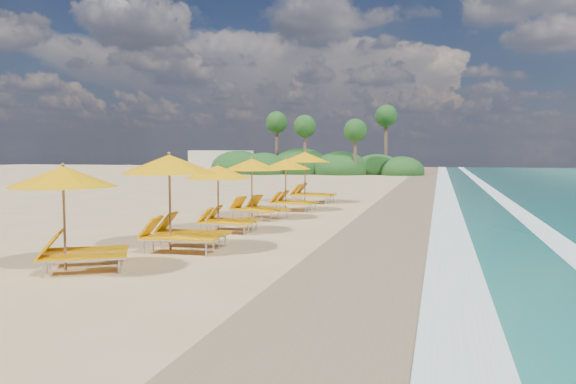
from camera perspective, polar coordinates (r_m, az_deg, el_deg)
ground at (r=19.81m, az=0.00°, el=-3.46°), size 160.00×160.00×0.00m
wet_sand at (r=19.16m, az=11.65°, el=-3.79°), size 4.00×160.00×0.01m
surf_foam at (r=19.18m, az=19.74°, el=-3.88°), size 4.00×160.00×0.01m
station_0 at (r=13.15m, az=-21.13°, el=-1.76°), size 3.18×3.18×2.37m
station_1 at (r=15.08m, az=-11.29°, el=-0.32°), size 2.93×2.73×2.62m
station_2 at (r=18.34m, az=-6.65°, el=-0.16°), size 2.46×2.28×2.24m
station_3 at (r=21.89m, az=-3.36°, el=0.82°), size 3.18×3.16×2.42m
station_4 at (r=24.88m, az=0.16°, el=1.15°), size 2.69×2.52×2.37m
station_5 at (r=28.75m, az=2.13°, el=1.90°), size 2.99×2.79×2.68m
treeline at (r=66.22m, az=2.09°, el=2.72°), size 25.80×8.80×9.74m
beach_building at (r=72.26m, az=-6.82°, el=3.13°), size 7.00×5.00×2.80m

